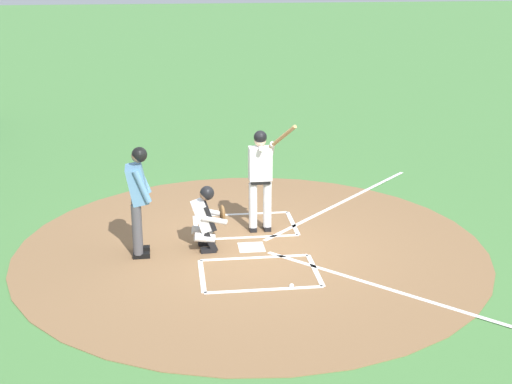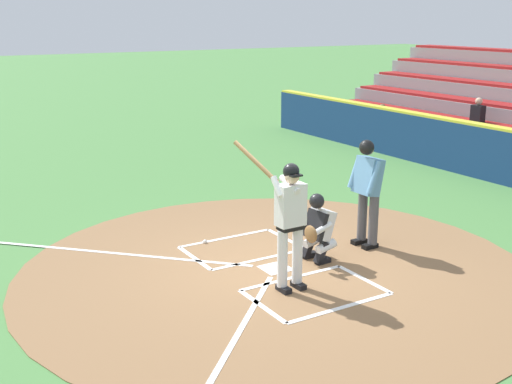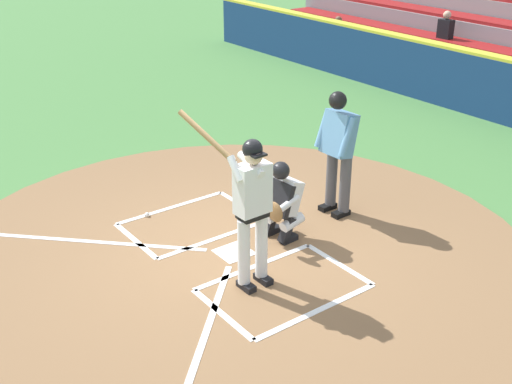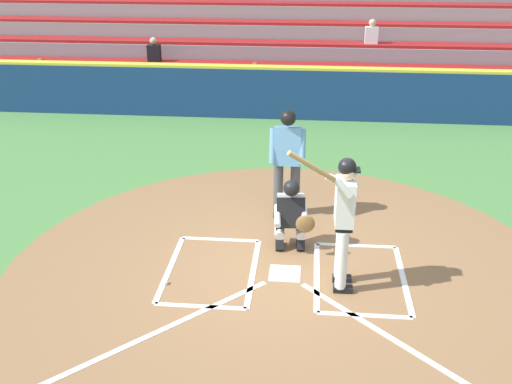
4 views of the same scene
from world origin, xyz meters
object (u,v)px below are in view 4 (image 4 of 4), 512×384
catcher (292,214)px  plate_umpire (287,156)px  batter (343,215)px  baseball (166,283)px

catcher → plate_umpire: (0.12, -1.11, 0.49)m
batter → baseball: bearing=3.9°
baseball → catcher: bearing=-144.8°
batter → catcher: batter is taller
catcher → baseball: bearing=35.2°
batter → plate_umpire: batter is taller
batter → plate_umpire: 2.28m
batter → catcher: bearing=-55.6°
batter → baseball: batter is taller
catcher → baseball: size_ratio=15.27×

